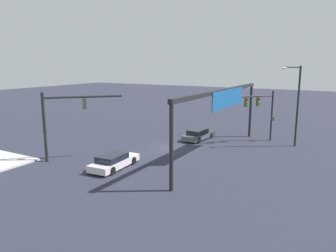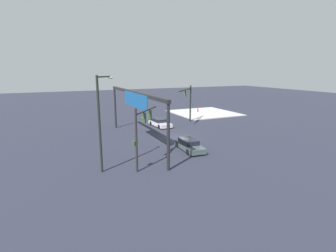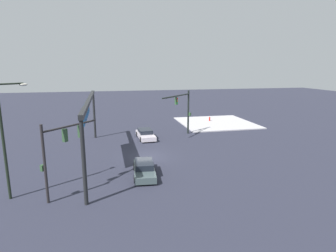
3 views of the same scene
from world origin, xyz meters
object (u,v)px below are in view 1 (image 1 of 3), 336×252
at_px(streetlamp_curved_arm, 296,101).
at_px(sedan_car_approaching, 198,135).
at_px(traffic_signal_opposite_side, 62,115).
at_px(sedan_car_waiting_far, 114,161).
at_px(traffic_signal_near_corner, 262,108).

height_order(streetlamp_curved_arm, sedan_car_approaching, streetlamp_curved_arm).
bearing_deg(traffic_signal_opposite_side, sedan_car_waiting_far, -41.51).
xyz_separation_m(traffic_signal_near_corner, streetlamp_curved_arm, (0.37, 3.51, 0.98)).
bearing_deg(sedan_car_waiting_far, traffic_signal_near_corner, -31.26).
xyz_separation_m(traffic_signal_opposite_side, sedan_car_waiting_far, (-0.44, 5.30, -3.53)).
bearing_deg(sedan_car_waiting_far, sedan_car_approaching, -11.41).
bearing_deg(streetlamp_curved_arm, sedan_car_waiting_far, 12.45).
xyz_separation_m(traffic_signal_near_corner, traffic_signal_opposite_side, (15.72, -13.53, 0.32)).
xyz_separation_m(traffic_signal_opposite_side, streetlamp_curved_arm, (-15.35, 17.04, 0.67)).
height_order(traffic_signal_opposite_side, sedan_car_approaching, traffic_signal_opposite_side).
relative_size(streetlamp_curved_arm, sedan_car_approaching, 1.72).
xyz_separation_m(traffic_signal_opposite_side, sedan_car_approaching, (-13.18, 7.19, -3.53)).
bearing_deg(streetlamp_curved_arm, traffic_signal_near_corner, -45.38).
relative_size(streetlamp_curved_arm, sedan_car_waiting_far, 1.68).
distance_m(traffic_signal_near_corner, sedan_car_approaching, 7.55).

